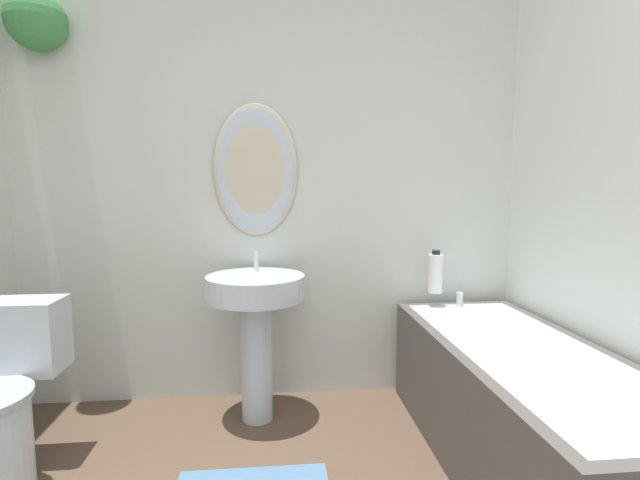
# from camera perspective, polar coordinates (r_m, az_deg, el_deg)

# --- Properties ---
(wall_back) EXTENTS (2.87, 0.29, 2.40)m
(wall_back) POSITION_cam_1_polar(r_m,az_deg,el_deg) (2.61, -7.31, 7.68)
(wall_back) COLOR silver
(wall_back) RESTS_ON ground_plane
(pedestal_sink) EXTENTS (0.49, 0.49, 0.85)m
(pedestal_sink) POSITION_cam_1_polar(r_m,az_deg,el_deg) (2.39, -7.98, -8.91)
(pedestal_sink) COLOR silver
(pedestal_sink) RESTS_ON ground_plane
(bathtub) EXTENTS (0.65, 1.60, 0.61)m
(bathtub) POSITION_cam_1_polar(r_m,az_deg,el_deg) (2.21, 23.81, -18.42)
(bathtub) COLOR #4C4742
(bathtub) RESTS_ON ground_plane
(shampoo_bottle) EXTENTS (0.08, 0.08, 0.24)m
(shampoo_bottle) POSITION_cam_1_polar(r_m,az_deg,el_deg) (2.65, 13.95, -3.95)
(shampoo_bottle) COLOR white
(shampoo_bottle) RESTS_ON bathtub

